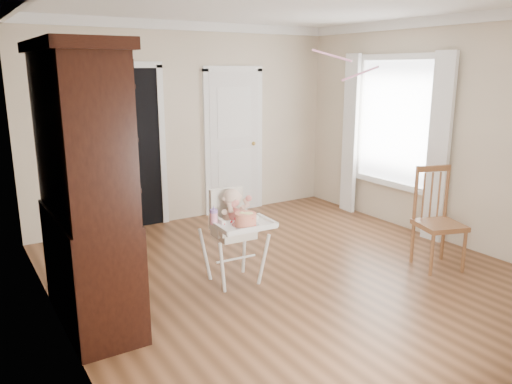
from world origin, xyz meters
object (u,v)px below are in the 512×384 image
high_chair (234,226)px  china_cabinet (85,189)px  dining_chair (438,221)px  cake (246,219)px  sippy_cup (214,216)px

high_chair → china_cabinet: size_ratio=0.42×
high_chair → china_cabinet: 1.50m
dining_chair → cake: bearing=-176.1°
high_chair → sippy_cup: (-0.25, -0.06, 0.15)m
cake → dining_chair: size_ratio=0.24×
sippy_cup → china_cabinet: bearing=179.3°
cake → sippy_cup: (-0.24, 0.19, 0.02)m
cake → china_cabinet: bearing=171.6°
dining_chair → high_chair: bearing=177.5°
high_chair → cake: size_ratio=3.70×
cake → dining_chair: (2.07, -0.54, -0.22)m
sippy_cup → dining_chair: bearing=-17.5°
cake → china_cabinet: 1.46m
china_cabinet → high_chair: bearing=2.1°
china_cabinet → cake: bearing=-8.4°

